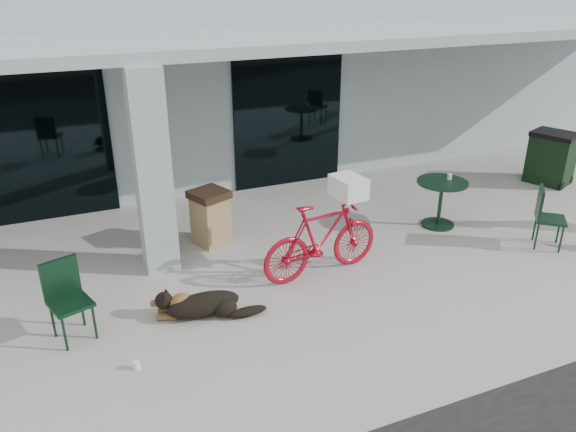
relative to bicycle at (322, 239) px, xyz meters
name	(u,v)px	position (x,y,z in m)	size (l,w,h in m)	color
ground	(309,322)	(-0.72, -1.11, -0.60)	(80.00, 80.00, 0.00)	#A5A29B
building	(165,60)	(-0.72, 7.39, 1.65)	(22.00, 7.00, 4.50)	#9FAFB4
storefront_glass_left	(30,150)	(-3.92, 3.87, 0.75)	(2.80, 0.06, 2.70)	black
storefront_glass_right	(288,123)	(1.08, 3.87, 0.75)	(2.40, 0.06, 2.70)	black
column	(153,173)	(-2.22, 1.19, 0.96)	(0.50, 0.50, 3.12)	#9FAFB4
overhang	(220,42)	(-0.72, 2.49, 2.61)	(22.00, 2.80, 0.18)	#9FAFB4
bicycle	(322,239)	(0.00, 0.00, 0.00)	(0.56, 1.98, 1.19)	#B00E24
laundry_basket	(348,187)	(0.45, 0.05, 0.75)	(0.54, 0.40, 0.32)	white
dog	(204,303)	(-1.96, -0.41, -0.40)	(1.15, 0.38, 0.38)	black
cup_near_dog	(136,365)	(-2.99, -1.18, -0.54)	(0.08, 0.08, 0.10)	white
cafe_chair_near	(70,303)	(-3.60, -0.25, -0.07)	(0.47, 0.52, 1.04)	#11311E
cafe_table_far	(440,204)	(2.76, 0.77, -0.17)	(0.91, 0.91, 0.85)	#11311E
cafe_chair_far_a	(551,218)	(3.93, -0.64, -0.08)	(0.47, 0.51, 1.03)	#11311E
cup_on_table	(449,176)	(2.94, 0.82, 0.31)	(0.08, 0.08, 0.11)	white
trash_receptacle	(210,217)	(-1.26, 1.69, -0.12)	(0.56, 0.56, 0.95)	#93764C
wheeled_bin	(551,158)	(6.35, 1.69, -0.03)	(0.70, 0.88, 1.13)	black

